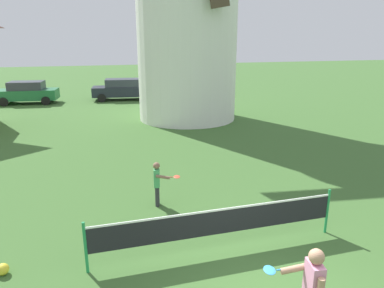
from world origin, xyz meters
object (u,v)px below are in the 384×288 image
(player_far, at_px, (158,181))
(parked_car_green, at_px, (27,92))
(stray_ball, at_px, (3,269))
(parked_car_black, at_px, (123,89))
(tennis_net, at_px, (218,222))

(player_far, height_order, parked_car_green, parked_car_green)
(player_far, xyz_separation_m, parked_car_green, (-5.84, 18.33, 0.10))
(player_far, distance_m, stray_ball, 4.12)
(parked_car_green, distance_m, parked_car_black, 6.64)
(stray_ball, bearing_deg, parked_car_green, 96.59)
(player_far, relative_size, parked_car_black, 0.27)
(tennis_net, height_order, parked_car_green, parked_car_green)
(tennis_net, distance_m, player_far, 2.64)
(player_far, relative_size, stray_ball, 5.39)
(tennis_net, bearing_deg, player_far, 108.09)
(parked_car_green, bearing_deg, stray_ball, -83.41)
(stray_ball, bearing_deg, tennis_net, -5.15)
(player_far, xyz_separation_m, parked_car_black, (0.79, 18.13, 0.10))
(parked_car_black, bearing_deg, tennis_net, -89.91)
(stray_ball, height_order, parked_car_black, parked_car_black)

